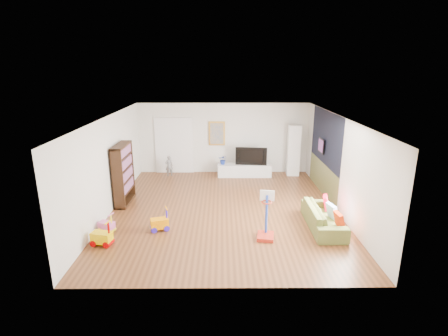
{
  "coord_description": "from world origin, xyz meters",
  "views": [
    {
      "loc": [
        -0.07,
        -9.44,
        4.06
      ],
      "look_at": [
        0.0,
        0.4,
        1.15
      ],
      "focal_mm": 28.0,
      "sensor_mm": 36.0,
      "label": 1
    }
  ],
  "objects_px": {
    "media_console": "(244,170)",
    "basketball_hoop": "(266,216)",
    "bookshelf": "(123,174)",
    "sofa": "(323,217)"
  },
  "relations": [
    {
      "from": "media_console",
      "to": "bookshelf",
      "type": "bearing_deg",
      "value": -145.36
    },
    {
      "from": "media_console",
      "to": "basketball_hoop",
      "type": "xyz_separation_m",
      "value": [
        0.21,
        -4.96,
        0.36
      ]
    },
    {
      "from": "bookshelf",
      "to": "sofa",
      "type": "relative_size",
      "value": 0.93
    },
    {
      "from": "media_console",
      "to": "bookshelf",
      "type": "distance_m",
      "value": 4.68
    },
    {
      "from": "media_console",
      "to": "sofa",
      "type": "relative_size",
      "value": 1.03
    },
    {
      "from": "basketball_hoop",
      "to": "bookshelf",
      "type": "bearing_deg",
      "value": 159.32
    },
    {
      "from": "bookshelf",
      "to": "sofa",
      "type": "bearing_deg",
      "value": -17.05
    },
    {
      "from": "sofa",
      "to": "media_console",
      "type": "bearing_deg",
      "value": 22.65
    },
    {
      "from": "bookshelf",
      "to": "sofa",
      "type": "distance_m",
      "value": 5.9
    },
    {
      "from": "sofa",
      "to": "basketball_hoop",
      "type": "bearing_deg",
      "value": 111.1
    }
  ]
}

